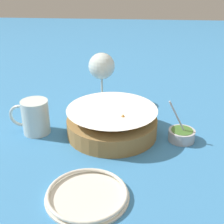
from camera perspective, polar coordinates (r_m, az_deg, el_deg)
name	(u,v)px	position (r m, az deg, el deg)	size (l,w,h in m)	color
ground_plane	(118,135)	(0.88, 1.05, -4.29)	(4.00, 4.00, 0.00)	teal
food_basket	(112,123)	(0.88, 0.00, -2.02)	(0.25, 0.25, 0.09)	olive
sauce_cup	(182,134)	(0.87, 12.60, -4.03)	(0.08, 0.07, 0.12)	#B7B7BC
wine_glass	(102,68)	(1.06, -1.91, 8.12)	(0.09, 0.09, 0.17)	silver
beer_mug	(35,119)	(0.90, -13.97, -1.21)	(0.12, 0.08, 0.10)	silver
side_plate	(87,195)	(0.67, -4.56, -14.83)	(0.18, 0.18, 0.01)	silver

